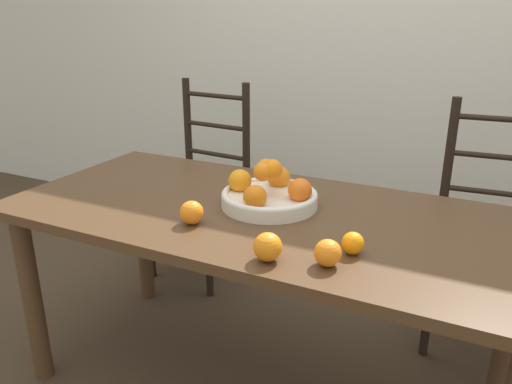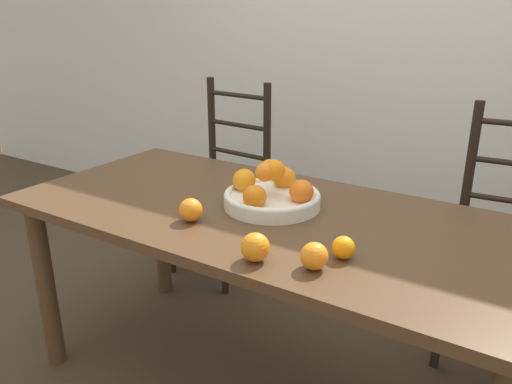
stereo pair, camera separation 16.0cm
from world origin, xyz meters
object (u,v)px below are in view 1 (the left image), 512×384
at_px(chair_right, 488,236).
at_px(chair_left, 203,187).
at_px(orange_loose_3, 268,247).
at_px(orange_loose_0, 328,253).
at_px(orange_loose_2, 192,213).
at_px(orange_loose_1, 353,243).
at_px(fruit_bowl, 269,193).

bearing_deg(chair_right, chair_left, 175.48).
relative_size(orange_loose_3, chair_right, 0.08).
height_order(orange_loose_0, chair_left, chair_left).
height_order(orange_loose_0, orange_loose_2, orange_loose_2).
height_order(orange_loose_0, orange_loose_3, orange_loose_3).
xyz_separation_m(orange_loose_0, orange_loose_1, (0.04, 0.10, -0.00)).
bearing_deg(chair_right, orange_loose_0, -115.38).
height_order(fruit_bowl, orange_loose_0, fruit_bowl).
distance_m(fruit_bowl, orange_loose_2, 0.29).
height_order(orange_loose_3, chair_right, chair_right).
relative_size(orange_loose_1, orange_loose_3, 0.80).
height_order(orange_loose_3, chair_left, chair_left).
bearing_deg(chair_left, orange_loose_3, -45.96).
bearing_deg(chair_right, orange_loose_2, -137.36).
xyz_separation_m(orange_loose_0, chair_left, (-1.01, 0.99, -0.29)).
relative_size(fruit_bowl, orange_loose_3, 4.18).
bearing_deg(orange_loose_1, orange_loose_2, -177.62).
bearing_deg(fruit_bowl, orange_loose_3, -65.40).
distance_m(orange_loose_3, chair_right, 1.20).
xyz_separation_m(orange_loose_2, orange_loose_3, (0.32, -0.12, 0.00)).
bearing_deg(orange_loose_0, fruit_bowl, 134.82).
height_order(fruit_bowl, orange_loose_3, fruit_bowl).
xyz_separation_m(orange_loose_0, orange_loose_3, (-0.15, -0.04, 0.00)).
distance_m(fruit_bowl, orange_loose_1, 0.42).
height_order(orange_loose_2, chair_right, chair_right).
xyz_separation_m(orange_loose_2, chair_right, (0.85, 0.91, -0.29)).
height_order(orange_loose_1, orange_loose_2, orange_loose_2).
bearing_deg(chair_left, orange_loose_2, -55.06).
relative_size(fruit_bowl, orange_loose_1, 5.24).
distance_m(orange_loose_0, orange_loose_3, 0.16).
xyz_separation_m(orange_loose_0, chair_right, (0.38, 0.99, -0.29)).
bearing_deg(orange_loose_1, orange_loose_0, -112.46).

